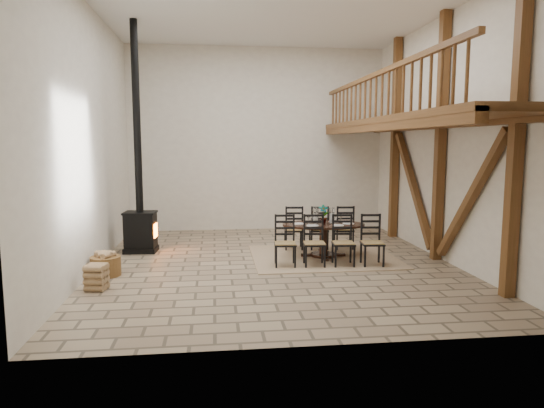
{
  "coord_description": "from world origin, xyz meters",
  "views": [
    {
      "loc": [
        -1.19,
        -9.43,
        2.42
      ],
      "look_at": [
        -0.02,
        0.4,
        1.16
      ],
      "focal_mm": 32.0,
      "sensor_mm": 36.0,
      "label": 1
    }
  ],
  "objects": [
    {
      "name": "wood_stove",
      "position": [
        -2.84,
        1.41,
        1.11
      ],
      "size": [
        0.74,
        0.6,
        5.0
      ],
      "rotation": [
        0.0,
        0.0,
        -0.09
      ],
      "color": "black",
      "rests_on": "ground"
    },
    {
      "name": "dining_table",
      "position": [
        1.08,
        0.36,
        0.37
      ],
      "size": [
        2.17,
        2.08,
        1.12
      ],
      "rotation": [
        0.0,
        0.0,
        -0.08
      ],
      "color": "black",
      "rests_on": "ground"
    },
    {
      "name": "rug",
      "position": [
        1.08,
        0.44,
        0.01
      ],
      "size": [
        3.0,
        2.5,
        0.02
      ],
      "primitive_type": "cube",
      "color": "tan",
      "rests_on": "ground"
    },
    {
      "name": "ground",
      "position": [
        0.0,
        0.0,
        0.0
      ],
      "size": [
        8.0,
        8.0,
        0.0
      ],
      "primitive_type": "plane",
      "color": "#998466",
      "rests_on": "ground"
    },
    {
      "name": "log_basket",
      "position": [
        -3.19,
        -0.5,
        0.2
      ],
      "size": [
        0.54,
        0.54,
        0.45
      ],
      "rotation": [
        0.0,
        0.0,
        -0.23
      ],
      "color": "brown",
      "rests_on": "ground"
    },
    {
      "name": "room_shell",
      "position": [
        1.19,
        0.0,
        3.01
      ],
      "size": [
        7.02,
        8.02,
        5.01
      ],
      "color": "silver",
      "rests_on": "ground"
    },
    {
      "name": "log_stack",
      "position": [
        -3.15,
        -1.39,
        0.22
      ],
      "size": [
        0.38,
        0.39,
        0.43
      ],
      "rotation": [
        0.0,
        0.0,
        -0.21
      ],
      "color": "tan",
      "rests_on": "ground"
    }
  ]
}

